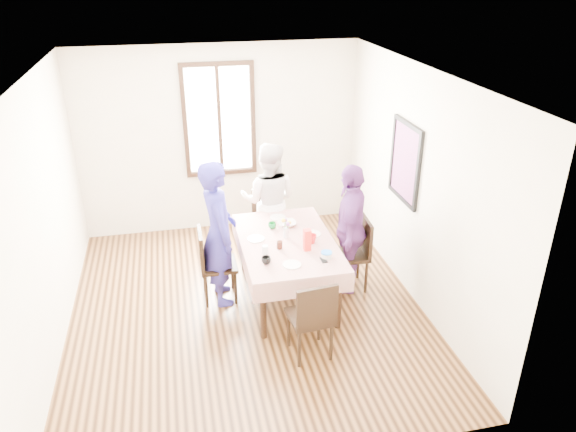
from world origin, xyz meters
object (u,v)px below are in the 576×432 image
object	(u,v)px
person_left	(218,233)
person_right	(350,229)
chair_left	(219,265)
chair_right	(350,254)
person_far	(270,201)
chair_near	(310,316)
dining_table	(287,269)
chair_far	(270,224)

from	to	relation	value
person_left	person_right	bearing A→B (deg)	-98.76
chair_left	chair_right	size ratio (longest dim) A/B	1.00
chair_right	person_far	bearing A→B (deg)	41.56
chair_right	person_left	size ratio (longest dim) A/B	0.52
chair_near	person_right	bearing A→B (deg)	49.68
chair_right	person_right	size ratio (longest dim) A/B	0.56
chair_near	person_far	bearing A→B (deg)	84.26
chair_near	person_left	size ratio (longest dim) A/B	0.52
person_far	person_right	bearing A→B (deg)	147.49
dining_table	person_left	bearing A→B (deg)	169.28
chair_left	person_left	xyz separation A→B (m)	(0.02, 0.00, 0.42)
dining_table	person_left	xyz separation A→B (m)	(-0.77, 0.15, 0.50)
person_left	person_far	bearing A→B (deg)	-45.59
dining_table	person_far	bearing A→B (deg)	90.00
chair_left	person_far	size ratio (longest dim) A/B	0.57
chair_left	chair_far	xyz separation A→B (m)	(0.79, 0.93, 0.00)
person_left	person_far	size ratio (longest dim) A/B	1.09
dining_table	chair_right	world-z (taller)	chair_right
chair_right	chair_near	bearing A→B (deg)	147.93
chair_right	person_right	distance (m)	0.35
chair_left	chair_near	distance (m)	1.45
chair_far	chair_near	bearing A→B (deg)	88.13
chair_right	person_left	xyz separation A→B (m)	(-1.57, 0.10, 0.42)
person_right	chair_far	bearing A→B (deg)	-120.56
chair_right	person_left	world-z (taller)	person_left
chair_near	person_right	xyz separation A→B (m)	(0.77, 1.12, 0.35)
dining_table	chair_left	bearing A→B (deg)	169.56
person_left	person_right	distance (m)	1.55
person_left	chair_left	bearing A→B (deg)	84.85
chair_far	person_right	bearing A→B (deg)	125.17
chair_right	person_right	xyz separation A→B (m)	(-0.02, 0.00, 0.35)
dining_table	person_right	world-z (taller)	person_right
chair_right	chair_near	xyz separation A→B (m)	(-0.79, -1.12, 0.00)
chair_right	dining_table	bearing A→B (deg)	96.75
dining_table	person_right	size ratio (longest dim) A/B	0.96
chair_right	person_right	world-z (taller)	person_right
dining_table	chair_left	xyz separation A→B (m)	(-0.79, 0.15, 0.08)
chair_near	dining_table	bearing A→B (deg)	84.26
chair_left	chair_near	world-z (taller)	same
chair_right	person_far	distance (m)	1.33
person_left	chair_right	bearing A→B (deg)	-98.71
dining_table	chair_left	world-z (taller)	chair_left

